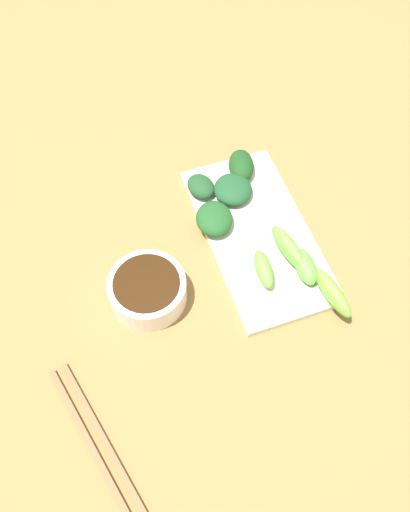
# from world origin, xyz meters

# --- Properties ---
(tabletop) EXTENTS (2.10, 2.10, 0.02)m
(tabletop) POSITION_xyz_m (0.00, 0.00, 0.01)
(tabletop) COLOR olive
(tabletop) RESTS_ON ground
(sauce_bowl) EXTENTS (0.12, 0.12, 0.05)m
(sauce_bowl) POSITION_xyz_m (-0.12, -0.04, 0.05)
(sauce_bowl) COLOR white
(sauce_bowl) RESTS_ON tabletop
(serving_plate) EXTENTS (0.16, 0.32, 0.01)m
(serving_plate) POSITION_xyz_m (0.07, 0.01, 0.03)
(serving_plate) COLOR silver
(serving_plate) RESTS_ON tabletop
(broccoli_stalk_0) EXTENTS (0.03, 0.07, 0.03)m
(broccoli_stalk_0) POSITION_xyz_m (0.05, -0.06, 0.05)
(broccoli_stalk_0) COLOR #6CA843
(broccoli_stalk_0) RESTS_ON serving_plate
(broccoli_leafy_1) EXTENTS (0.05, 0.06, 0.02)m
(broccoli_leafy_1) POSITION_xyz_m (0.01, 0.12, 0.04)
(broccoli_leafy_1) COLOR #1E4928
(broccoli_leafy_1) RESTS_ON serving_plate
(broccoli_leafy_2) EXTENTS (0.06, 0.08, 0.03)m
(broccoli_leafy_2) POSITION_xyz_m (0.09, 0.14, 0.05)
(broccoli_leafy_2) COLOR #1A441C
(broccoli_leafy_2) RESTS_ON serving_plate
(broccoli_stalk_3) EXTENTS (0.04, 0.07, 0.03)m
(broccoli_stalk_3) POSITION_xyz_m (0.11, -0.08, 0.05)
(broccoli_stalk_3) COLOR #62B545
(broccoli_stalk_3) RESTS_ON serving_plate
(broccoli_stalk_4) EXTENTS (0.04, 0.09, 0.03)m
(broccoli_stalk_4) POSITION_xyz_m (0.13, -0.13, 0.05)
(broccoli_stalk_4) COLOR #71BA3E
(broccoli_stalk_4) RESTS_ON serving_plate
(broccoli_leafy_5) EXTENTS (0.08, 0.08, 0.03)m
(broccoli_leafy_5) POSITION_xyz_m (0.06, 0.10, 0.05)
(broccoli_leafy_5) COLOR #1E4C2A
(broccoli_leafy_5) RESTS_ON serving_plate
(broccoli_leafy_6) EXTENTS (0.07, 0.08, 0.03)m
(broccoli_leafy_6) POSITION_xyz_m (0.01, 0.05, 0.05)
(broccoli_leafy_6) COLOR #205325
(broccoli_leafy_6) RESTS_ON serving_plate
(broccoli_stalk_7) EXTENTS (0.04, 0.09, 0.03)m
(broccoli_stalk_7) POSITION_xyz_m (0.10, -0.04, 0.05)
(broccoli_stalk_7) COLOR #6BB543
(broccoli_stalk_7) RESTS_ON serving_plate
(chopsticks) EXTENTS (0.08, 0.23, 0.01)m
(chopsticks) POSITION_xyz_m (-0.25, -0.21, 0.02)
(chopsticks) COLOR brown
(chopsticks) RESTS_ON tabletop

